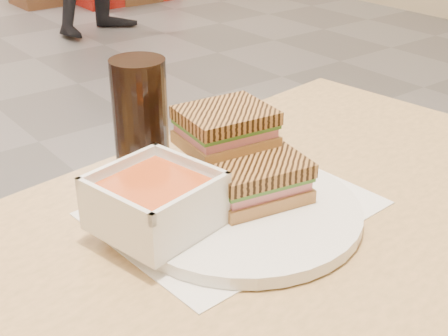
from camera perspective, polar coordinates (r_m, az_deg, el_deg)
tray_liner at (r=0.81m, az=0.98°, el=-3.73°), size 0.35×0.28×0.00m
plate at (r=0.79m, az=1.79°, el=-4.05°), size 0.30×0.30×0.02m
soup_bowl at (r=0.73m, az=-6.35°, el=-3.28°), size 0.15×0.15×0.07m
panini_lower at (r=0.79m, az=2.86°, el=-0.94°), size 0.14×0.12×0.05m
panini_upper at (r=0.82m, az=0.15°, el=3.75°), size 0.13×0.11×0.05m
cola_glass at (r=0.88m, az=-7.70°, el=4.71°), size 0.08×0.08×0.17m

